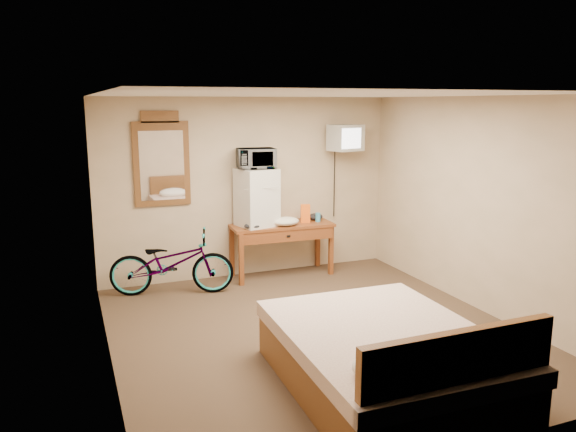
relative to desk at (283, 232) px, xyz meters
The scene contains 13 objects.
room 2.13m from the desk, 101.20° to the right, with size 4.60×4.64×2.50m.
desk is the anchor object (origin of this frame).
mini_fridge 0.63m from the desk, behind, with size 0.57×0.56×0.79m.
microwave 1.10m from the desk, behind, with size 0.50×0.34×0.28m, color silver.
snack_bag 0.43m from the desk, ahead, with size 0.13×0.08×0.26m, color orange.
blue_cup 0.57m from the desk, ahead, with size 0.07×0.07×0.13m, color #3998C4.
cloth_cream 0.19m from the desk, 84.25° to the right, with size 0.39×0.30×0.12m, color white.
cloth_dark_a 0.52m from the desk, 165.81° to the right, with size 0.23×0.18×0.09m, color black.
cloth_dark_b 0.58m from the desk, 10.17° to the left, with size 0.22×0.18×0.10m, color black.
crt_television 1.62m from the desk, ahead, with size 0.50×0.60×0.37m.
wall_mirror 1.92m from the desk, behind, with size 0.73×0.04×1.24m.
bicycle 1.62m from the desk, behind, with size 0.55×1.57×0.82m, color black.
bed 3.40m from the desk, 95.90° to the right, with size 1.68×2.19×0.90m.
Camera 1 is at (-2.38, -5.15, 2.42)m, focal length 35.00 mm.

